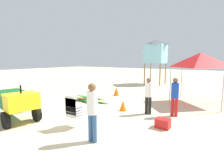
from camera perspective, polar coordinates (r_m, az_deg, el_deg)
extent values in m
plane|color=beige|center=(7.02, -9.77, -12.58)|extent=(80.00, 80.00, 0.00)
cube|color=#146023|center=(8.57, -29.49, -3.83)|extent=(1.96, 1.39, 0.50)
cube|color=yellow|center=(7.44, -26.92, -4.93)|extent=(0.98, 1.22, 0.60)
cylinder|color=black|center=(7.36, -27.14, -1.50)|extent=(0.07, 0.07, 0.30)
cylinder|color=black|center=(7.81, -22.90, -8.65)|extent=(0.62, 0.28, 0.60)
cylinder|color=black|center=(7.49, -30.79, -9.86)|extent=(0.62, 0.28, 0.60)
cylinder|color=black|center=(9.45, -27.16, -6.09)|extent=(0.62, 0.28, 0.60)
cube|color=white|center=(6.64, -11.59, -9.81)|extent=(0.48, 0.48, 0.04)
cube|color=white|center=(6.44, -13.07, -8.56)|extent=(0.48, 0.04, 0.40)
cube|color=white|center=(6.61, -11.61, -9.07)|extent=(0.48, 0.48, 0.04)
cube|color=white|center=(6.41, -13.09, -7.79)|extent=(0.48, 0.04, 0.40)
cube|color=white|center=(6.58, -11.63, -8.32)|extent=(0.48, 0.48, 0.04)
cube|color=white|center=(6.39, -13.12, -7.01)|extent=(0.48, 0.04, 0.40)
cube|color=white|center=(6.56, -11.66, -7.57)|extent=(0.48, 0.48, 0.04)
cube|color=white|center=(6.37, -13.14, -6.23)|extent=(0.48, 0.04, 0.40)
cube|color=white|center=(6.54, -11.68, -6.81)|extent=(0.48, 0.48, 0.04)
cube|color=white|center=(6.34, -13.17, -5.44)|extent=(0.48, 0.04, 0.40)
cylinder|color=white|center=(6.71, -8.95, -11.63)|extent=(0.04, 0.04, 0.42)
cylinder|color=white|center=(6.99, -11.49, -10.88)|extent=(0.04, 0.04, 0.42)
cylinder|color=white|center=(6.43, -11.58, -12.57)|extent=(0.04, 0.04, 0.42)
cylinder|color=white|center=(6.72, -14.12, -11.73)|extent=(0.04, 0.04, 0.42)
ellipsoid|color=green|center=(10.47, -7.40, -5.44)|extent=(2.60, 0.64, 0.08)
ellipsoid|color=green|center=(10.27, -7.91, -5.25)|extent=(2.09, 0.63, 0.08)
ellipsoid|color=orange|center=(10.33, -7.04, -4.70)|extent=(1.98, 0.73, 0.08)
ellipsoid|color=green|center=(10.40, -7.40, -4.17)|extent=(1.93, 0.30, 0.08)
cylinder|color=#33598C|center=(5.51, -6.87, -13.58)|extent=(0.14, 0.14, 0.86)
cylinder|color=#33598C|center=(5.41, -5.56, -13.96)|extent=(0.14, 0.14, 0.86)
cylinder|color=white|center=(5.23, -6.34, -5.93)|extent=(0.32, 0.32, 0.68)
sphere|color=brown|center=(5.14, -6.42, -1.01)|extent=(0.23, 0.23, 0.23)
cylinder|color=black|center=(8.23, 10.94, -6.63)|extent=(0.14, 0.14, 0.79)
cylinder|color=black|center=(8.17, 11.97, -6.77)|extent=(0.14, 0.14, 0.79)
cylinder|color=white|center=(8.05, 11.59, -1.80)|extent=(0.32, 0.32, 0.63)
sphere|color=brown|center=(8.00, 11.68, 1.17)|extent=(0.21, 0.21, 0.21)
cylinder|color=red|center=(8.21, 18.70, -6.89)|extent=(0.14, 0.14, 0.81)
cylinder|color=red|center=(8.17, 19.79, -7.02)|extent=(0.14, 0.14, 0.81)
cylinder|color=#193FB2|center=(8.04, 19.48, -1.93)|extent=(0.32, 0.32, 0.64)
sphere|color=brown|center=(7.98, 19.62, 1.12)|extent=(0.22, 0.22, 0.22)
cylinder|color=#B2B2B7|center=(10.03, 18.06, -0.74)|extent=(0.05, 0.05, 2.01)
cylinder|color=#B2B2B7|center=(9.64, 31.88, -1.88)|extent=(0.05, 0.05, 2.01)
cylinder|color=#B2B2B7|center=(12.33, 21.26, 0.66)|extent=(0.05, 0.05, 2.01)
pyramid|color=red|center=(10.84, 26.36, 6.89)|extent=(2.40, 2.40, 0.79)
cylinder|color=olive|center=(17.79, 10.31, 3.20)|extent=(0.12, 0.12, 2.06)
cylinder|color=olive|center=(17.21, 15.06, 2.91)|extent=(0.12, 0.12, 2.06)
cylinder|color=olive|center=(19.22, 12.24, 3.49)|extent=(0.12, 0.12, 2.06)
cylinder|color=olive|center=(18.68, 16.67, 3.22)|extent=(0.12, 0.12, 2.06)
cube|color=#8FD6ED|center=(18.16, 13.77, 9.30)|extent=(1.80, 1.80, 1.80)
pyramid|color=#4C5156|center=(18.23, 13.88, 12.83)|extent=(1.98, 1.98, 0.45)
cone|color=orange|center=(8.61, 3.51, -6.91)|extent=(0.34, 0.34, 0.49)
cone|color=orange|center=(12.16, 1.39, -2.37)|extent=(0.39, 0.39, 0.55)
cube|color=red|center=(6.79, 15.92, -11.96)|extent=(0.49, 0.39, 0.34)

